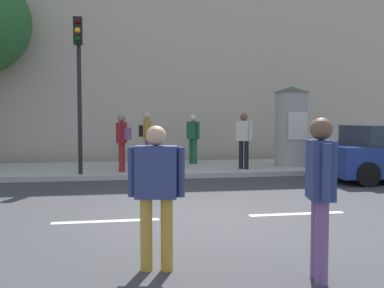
# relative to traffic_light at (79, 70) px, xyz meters

# --- Properties ---
(ground_plane) EXTENTS (80.00, 80.00, 0.00)m
(ground_plane) POSITION_rel_traffic_light_xyz_m (2.57, -5.24, -3.10)
(ground_plane) COLOR #38383A
(sidewalk_curb) EXTENTS (36.00, 4.00, 0.15)m
(sidewalk_curb) POSITION_rel_traffic_light_xyz_m (2.57, 1.76, -3.03)
(sidewalk_curb) COLOR #B2ADA3
(sidewalk_curb) RESTS_ON ground_plane
(lane_markings) EXTENTS (25.80, 0.16, 0.01)m
(lane_markings) POSITION_rel_traffic_light_xyz_m (2.57, -5.24, -3.10)
(lane_markings) COLOR silver
(lane_markings) RESTS_ON ground_plane
(building_backdrop) EXTENTS (36.00, 5.00, 10.14)m
(building_backdrop) POSITION_rel_traffic_light_xyz_m (2.57, 6.76, 1.97)
(building_backdrop) COLOR #B7A893
(building_backdrop) RESTS_ON ground_plane
(traffic_light) EXTENTS (0.24, 0.45, 4.40)m
(traffic_light) POSITION_rel_traffic_light_xyz_m (0.00, 0.00, 0.00)
(traffic_light) COLOR black
(traffic_light) RESTS_ON sidewalk_curb
(poster_column) EXTENTS (1.20, 1.20, 2.67)m
(poster_column) POSITION_rel_traffic_light_xyz_m (6.84, 1.26, -1.60)
(poster_column) COLOR #9E9B93
(poster_column) RESTS_ON sidewalk_curb
(pedestrian_in_red_top) EXTENTS (0.64, 0.33, 1.66)m
(pedestrian_in_red_top) POSITION_rel_traffic_light_xyz_m (1.50, -7.78, -2.12)
(pedestrian_in_red_top) COLOR #B78C33
(pedestrian_in_red_top) RESTS_ON ground_plane
(pedestrian_in_light_jacket) EXTENTS (0.32, 0.56, 1.75)m
(pedestrian_in_light_jacket) POSITION_rel_traffic_light_xyz_m (3.19, -8.39, -2.08)
(pedestrian_in_light_jacket) COLOR #724C84
(pedestrian_in_light_jacket) RESTS_ON ground_plane
(pedestrian_tallest) EXTENTS (0.42, 0.67, 1.80)m
(pedestrian_tallest) POSITION_rel_traffic_light_xyz_m (1.97, 1.24, -1.86)
(pedestrian_tallest) COLOR #724C84
(pedestrian_tallest) RESTS_ON sidewalk_curb
(pedestrian_in_dark_shirt) EXTENTS (0.44, 0.52, 1.73)m
(pedestrian_in_dark_shirt) POSITION_rel_traffic_light_xyz_m (3.67, 2.41, -1.94)
(pedestrian_in_dark_shirt) COLOR #1E5938
(pedestrian_in_dark_shirt) RESTS_ON sidewalk_curb
(pedestrian_with_backpack) EXTENTS (0.50, 0.50, 1.76)m
(pedestrian_with_backpack) POSITION_rel_traffic_light_xyz_m (5.00, 0.60, -1.90)
(pedestrian_with_backpack) COLOR black
(pedestrian_with_backpack) RESTS_ON sidewalk_curb
(pedestrian_near_pole) EXTENTS (0.45, 0.56, 1.72)m
(pedestrian_near_pole) POSITION_rel_traffic_light_xyz_m (1.20, 0.48, -1.93)
(pedestrian_near_pole) COLOR maroon
(pedestrian_near_pole) RESTS_ON sidewalk_curb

